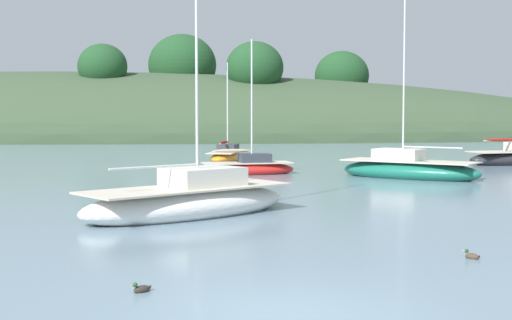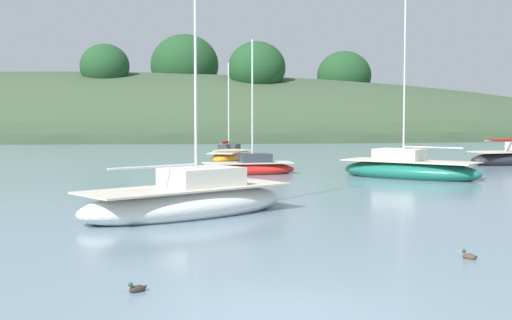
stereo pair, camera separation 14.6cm
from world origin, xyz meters
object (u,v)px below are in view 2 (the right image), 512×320
sailboat_blue_center (188,201)px  duck_lead (137,289)px  duck_lone_left (469,256)px  sailboat_grey_yawl (248,168)px  sailboat_navy_dinghy (409,169)px  sailboat_red_portside (228,156)px

sailboat_blue_center → duck_lead: 9.91m
duck_lone_left → duck_lead: same height
sailboat_grey_yawl → duck_lead: bearing=-95.2°
duck_lead → sailboat_navy_dinghy: bearing=65.6°
sailboat_grey_yawl → sailboat_navy_dinghy: size_ratio=0.69×
sailboat_navy_dinghy → duck_lead: sailboat_navy_dinghy is taller
sailboat_red_portside → duck_lone_left: size_ratio=18.04×
sailboat_blue_center → sailboat_navy_dinghy: size_ratio=1.06×
duck_lead → sailboat_red_portside: bearing=88.3°
sailboat_blue_center → sailboat_navy_dinghy: sailboat_blue_center is taller
sailboat_red_portside → duck_lone_left: sailboat_red_portside is taller
sailboat_navy_dinghy → duck_lone_left: 20.31m
duck_lead → duck_lone_left: bearing=22.1°
sailboat_red_portside → duck_lone_left: 33.23m
sailboat_blue_center → duck_lead: (-0.21, -9.90, -0.40)m
sailboat_red_portside → sailboat_navy_dinghy: 15.73m
sailboat_red_portside → duck_lead: size_ratio=18.20×
sailboat_navy_dinghy → sailboat_red_portside: bearing=126.5°
sailboat_navy_dinghy → duck_lone_left: size_ratio=28.07×
sailboat_blue_center → duck_lone_left: (6.87, -7.03, -0.40)m
sailboat_red_portside → sailboat_navy_dinghy: size_ratio=0.64×
sailboat_blue_center → sailboat_grey_yawl: 15.61m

